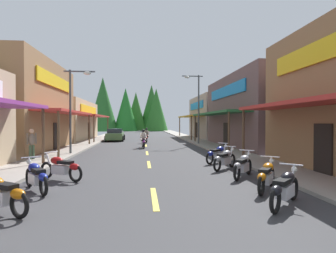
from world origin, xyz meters
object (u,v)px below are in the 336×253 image
motorcycle_parked_right_4 (225,159)px  pedestrian_by_shop (32,142)px  motorcycle_parked_right_5 (218,154)px  motorcycle_parked_right_3 (243,165)px  rider_cruising_lead (143,140)px  rider_cruising_trailing (146,137)px  motorcycle_parked_left_2 (36,176)px  motorcycle_parked_left_3 (61,167)px  motorcycle_parked_right_1 (285,188)px  parked_car_curbside (115,135)px  streetlamp_left (75,99)px  streetlamp_right (196,100)px  motorcycle_parked_right_2 (267,175)px

motorcycle_parked_right_4 → pedestrian_by_shop: pedestrian_by_shop is taller
motorcycle_parked_right_4 → motorcycle_parked_right_5: 2.01m
motorcycle_parked_right_3 → rider_cruising_lead: (-3.79, 12.78, 0.17)m
motorcycle_parked_right_3 → rider_cruising_lead: rider_cruising_lead is taller
rider_cruising_trailing → motorcycle_parked_left_2: bearing=172.6°
motorcycle_parked_left_3 → motorcycle_parked_right_1: bearing=-177.7°
motorcycle_parked_right_5 → parked_car_curbside: bearing=69.5°
motorcycle_parked_right_1 → streetlamp_left: bearing=78.1°
motorcycle_parked_right_3 → motorcycle_parked_left_3: bearing=126.0°
motorcycle_parked_right_1 → motorcycle_parked_right_4: size_ratio=0.98×
streetlamp_right → rider_cruising_trailing: bearing=150.5°
motorcycle_parked_right_1 → rider_cruising_lead: rider_cruising_lead is taller
streetlamp_right → motorcycle_parked_right_5: (-1.13, -11.91, -3.77)m
streetlamp_left → motorcycle_parked_right_4: size_ratio=3.41×
pedestrian_by_shop → parked_car_curbside: 16.90m
streetlamp_left → motorcycle_parked_right_4: bearing=-38.4°
motorcycle_parked_left_2 → rider_cruising_trailing: rider_cruising_trailing is taller
motorcycle_parked_right_2 → pedestrian_by_shop: (-9.90, 7.52, 0.56)m
streetlamp_left → motorcycle_parked_right_1: size_ratio=3.49×
rider_cruising_lead → pedestrian_by_shop: bearing=136.3°
streetlamp_right → rider_cruising_lead: streetlamp_right is taller
motorcycle_parked_left_2 → motorcycle_parked_right_1: bearing=-143.2°
streetlamp_left → motorcycle_parked_right_2: streetlamp_left is taller
rider_cruising_trailing → motorcycle_parked_right_5: bearing=-163.2°
motorcycle_parked_left_2 → motorcycle_parked_left_3: (0.29, 1.66, 0.00)m
rider_cruising_lead → streetlamp_left: bearing=131.1°
motorcycle_parked_right_4 → rider_cruising_lead: 11.48m
motorcycle_parked_right_5 → rider_cruising_trailing: bearing=62.0°
streetlamp_left → motorcycle_parked_left_3: bearing=-80.4°
pedestrian_by_shop → parked_car_curbside: size_ratio=0.41×
rider_cruising_lead → parked_car_curbside: rider_cruising_lead is taller
rider_cruising_trailing → parked_car_curbside: (-3.52, 3.65, 0.03)m
rider_cruising_trailing → rider_cruising_lead: bearing=179.7°
rider_cruising_lead → motorcycle_parked_right_1: bearing=-171.9°
motorcycle_parked_left_3 → rider_cruising_trailing: (3.43, 18.27, 0.17)m
motorcycle_parked_right_1 → motorcycle_parked_right_4: 5.62m
streetlamp_left → motorcycle_parked_right_2: 13.65m
motorcycle_parked_right_2 → rider_cruising_lead: (-3.78, 14.87, 0.17)m
motorcycle_parked_right_4 → motorcycle_parked_right_5: (0.22, 1.99, 0.00)m
motorcycle_parked_right_2 → motorcycle_parked_right_3: size_ratio=1.01×
motorcycle_parked_right_5 → motorcycle_parked_left_2: size_ratio=0.92×
motorcycle_parked_right_1 → motorcycle_parked_left_3: 7.65m
motorcycle_parked_right_5 → rider_cruising_lead: 9.70m
streetlamp_right → parked_car_curbside: streetlamp_right is taller
motorcycle_parked_right_3 → motorcycle_parked_left_2: size_ratio=0.98×
parked_car_curbside → motorcycle_parked_right_2: bearing=-164.6°
motorcycle_parked_left_2 → pedestrian_by_shop: pedestrian_by_shop is taller
motorcycle_parked_left_2 → rider_cruising_trailing: (3.72, 19.93, 0.17)m
motorcycle_parked_right_1 → parked_car_curbside: bearing=59.1°
streetlamp_left → motorcycle_parked_right_2: size_ratio=3.12×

